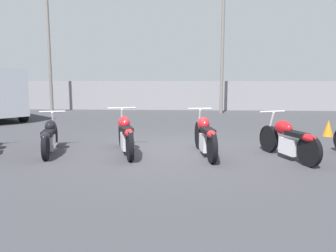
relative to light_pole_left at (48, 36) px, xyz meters
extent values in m
plane|color=#38383D|center=(6.60, -8.81, -3.90)|extent=(60.00, 60.00, 0.00)
cube|color=gray|center=(6.60, 1.66, -3.09)|extent=(40.00, 0.04, 1.62)
cylinder|color=slate|center=(0.00, 0.00, -0.76)|extent=(0.16, 0.16, 6.29)
cylinder|color=slate|center=(8.79, 0.00, 0.08)|extent=(0.16, 0.16, 7.97)
cylinder|color=black|center=(3.59, -8.49, -3.61)|extent=(0.25, 0.59, 0.59)
cylinder|color=black|center=(3.96, -9.88, -3.61)|extent=(0.25, 0.59, 0.59)
cube|color=silver|center=(3.80, -9.26, -3.64)|extent=(0.33, 0.55, 0.32)
ellipsoid|color=black|center=(3.73, -9.02, -3.28)|extent=(0.37, 0.48, 0.32)
cube|color=black|center=(3.86, -9.49, -3.36)|extent=(0.36, 0.54, 0.10)
ellipsoid|color=black|center=(3.95, -9.84, -3.37)|extent=(0.31, 0.48, 0.16)
cylinder|color=silver|center=(3.62, -8.58, -2.96)|extent=(0.62, 0.20, 0.04)
cylinder|color=silver|center=(3.60, -8.54, -3.29)|extent=(0.11, 0.25, 0.63)
cylinder|color=silver|center=(3.95, -9.36, -3.70)|extent=(0.21, 0.56, 0.07)
cylinder|color=black|center=(5.36, -8.42, -3.56)|extent=(0.30, 0.68, 0.68)
cylinder|color=black|center=(5.82, -9.86, -3.56)|extent=(0.30, 0.68, 0.68)
cube|color=silver|center=(5.61, -9.21, -3.60)|extent=(0.36, 0.58, 0.37)
ellipsoid|color=red|center=(5.53, -8.97, -3.19)|extent=(0.43, 0.60, 0.33)
cube|color=black|center=(5.69, -9.46, -3.27)|extent=(0.39, 0.59, 0.10)
ellipsoid|color=red|center=(5.80, -9.81, -3.29)|extent=(0.32, 0.48, 0.16)
cylinder|color=silver|center=(5.39, -8.51, -2.87)|extent=(0.67, 0.25, 0.04)
cylinder|color=silver|center=(5.37, -8.46, -3.22)|extent=(0.13, 0.26, 0.67)
cylinder|color=silver|center=(5.77, -9.32, -3.66)|extent=(0.23, 0.55, 0.07)
cylinder|color=black|center=(7.35, -8.45, -3.56)|extent=(0.20, 0.68, 0.68)
cylinder|color=black|center=(7.58, -9.94, -3.56)|extent=(0.20, 0.68, 0.68)
cube|color=silver|center=(7.48, -9.27, -3.60)|extent=(0.28, 0.56, 0.37)
ellipsoid|color=red|center=(7.44, -9.02, -3.19)|extent=(0.35, 0.52, 0.33)
cube|color=black|center=(7.51, -9.52, -3.27)|extent=(0.32, 0.61, 0.10)
ellipsoid|color=red|center=(7.57, -9.89, -3.29)|extent=(0.26, 0.46, 0.16)
cylinder|color=silver|center=(7.37, -8.55, -2.87)|extent=(0.57, 0.12, 0.04)
cylinder|color=silver|center=(7.36, -8.50, -3.22)|extent=(0.09, 0.26, 0.67)
cylinder|color=silver|center=(7.62, -9.40, -3.66)|extent=(0.17, 0.71, 0.07)
cylinder|color=black|center=(9.03, -8.79, -3.58)|extent=(0.32, 0.64, 0.65)
cylinder|color=black|center=(9.52, -10.10, -3.58)|extent=(0.32, 0.64, 0.65)
cube|color=silver|center=(9.30, -9.51, -3.61)|extent=(0.36, 0.54, 0.36)
ellipsoid|color=#AD1419|center=(9.22, -9.29, -3.22)|extent=(0.44, 0.61, 0.32)
cube|color=black|center=(9.38, -9.73, -3.30)|extent=(0.42, 0.60, 0.10)
ellipsoid|color=#AD1419|center=(9.50, -10.06, -3.32)|extent=(0.34, 0.48, 0.16)
cylinder|color=silver|center=(9.07, -8.88, -2.90)|extent=(0.63, 0.26, 0.04)
cylinder|color=silver|center=(9.05, -8.84, -3.24)|extent=(0.14, 0.26, 0.66)
cylinder|color=silver|center=(9.46, -9.60, -3.67)|extent=(0.26, 0.56, 0.07)
cylinder|color=black|center=(0.35, -3.76, -3.55)|extent=(0.67, 0.63, 0.70)
cone|color=orange|center=(11.41, -6.47, -3.65)|extent=(0.30, 0.30, 0.51)
camera|label=1|loc=(7.03, -16.72, -2.12)|focal=35.00mm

